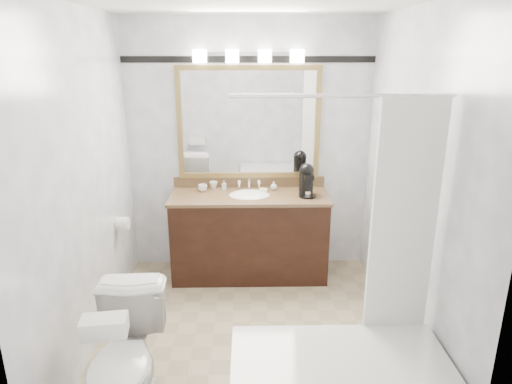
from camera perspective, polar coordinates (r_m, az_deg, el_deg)
room at (r=3.31m, az=-0.78°, el=0.75°), size 2.42×2.62×2.52m
vanity at (r=4.55m, az=-0.82°, el=-5.23°), size 1.53×0.58×0.97m
mirror at (r=4.51m, az=-0.90°, el=8.60°), size 1.40×0.04×1.10m
vanity_light_bar at (r=4.39m, az=-0.94°, el=16.66°), size 1.02×0.14×0.12m
accent_stripe at (r=4.46m, az=-0.94°, el=16.25°), size 2.40×0.01×0.06m
bathtub at (r=3.04m, az=10.78°, el=-22.26°), size 1.30×0.75×1.96m
tp_roll at (r=4.27m, az=-16.32°, el=-3.81°), size 0.11×0.12×0.12m
toilet at (r=3.05m, az=-16.01°, el=-19.76°), size 0.47×0.79×0.79m
tissue_box at (r=2.58m, az=-18.45°, el=-15.62°), size 0.25×0.16×0.10m
coffee_maker at (r=4.37m, az=6.35°, el=1.61°), size 0.16×0.20×0.31m
cup_left at (r=4.53m, az=-6.68°, el=0.52°), size 0.10×0.10×0.07m
cup_right at (r=4.60m, az=-5.33°, el=0.87°), size 0.09×0.09×0.07m
soap_bottle_a at (r=4.55m, az=-4.01°, el=0.86°), size 0.04×0.05×0.10m
soap_bottle_b at (r=4.54m, az=2.23°, el=0.79°), size 0.07×0.07×0.09m
soap_bar at (r=4.51m, az=0.91°, el=0.28°), size 0.08×0.06×0.02m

